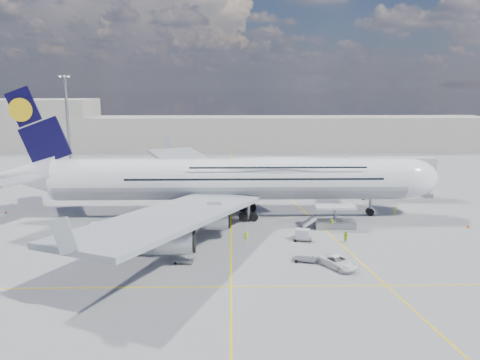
{
  "coord_description": "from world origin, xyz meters",
  "views": [
    {
      "loc": [
        0.1,
        -70.8,
        23.05
      ],
      "look_at": [
        1.57,
        8.0,
        6.98
      ],
      "focal_mm": 35.0,
      "sensor_mm": 36.0,
      "label": 1
    }
  ],
  "objects_px": {
    "jet_bridge": "(379,167)",
    "dolly_nose_near": "(302,235)",
    "crew_tug": "(246,237)",
    "cone_wing_left_inner": "(160,191)",
    "light_mast": "(68,126)",
    "cone_wing_right_outer": "(110,255)",
    "dolly_back": "(126,236)",
    "dolly_nose_far": "(305,259)",
    "cone_nose": "(468,226)",
    "crew_wing": "(157,227)",
    "dolly_row_c": "(153,229)",
    "catering_truck_outer": "(139,170)",
    "baggage_tug": "(144,247)",
    "cone_wing_right_inner": "(141,229)",
    "airliner": "(232,178)",
    "dolly_row_b": "(184,261)",
    "cone_wing_left_outer": "(185,183)",
    "crew_van": "(332,224)",
    "cone_tail": "(6,212)",
    "cargo_loader": "(333,220)",
    "crew_loader": "(346,237)",
    "dolly_row_a": "(100,229)",
    "crew_nose": "(395,211)",
    "catering_truck_inner": "(193,179)"
  },
  "relations": [
    {
      "from": "jet_bridge",
      "to": "dolly_nose_near",
      "type": "bearing_deg",
      "value": -127.71
    },
    {
      "from": "crew_tug",
      "to": "cone_wing_left_inner",
      "type": "bearing_deg",
      "value": 130.32
    },
    {
      "from": "light_mast",
      "to": "cone_wing_right_outer",
      "type": "bearing_deg",
      "value": -66.89
    },
    {
      "from": "dolly_back",
      "to": "dolly_nose_far",
      "type": "bearing_deg",
      "value": -37.19
    },
    {
      "from": "crew_tug",
      "to": "cone_nose",
      "type": "distance_m",
      "value": 37.28
    },
    {
      "from": "light_mast",
      "to": "crew_tug",
      "type": "bearing_deg",
      "value": -49.43
    },
    {
      "from": "jet_bridge",
      "to": "crew_wing",
      "type": "distance_m",
      "value": 46.58
    },
    {
      "from": "dolly_row_c",
      "to": "catering_truck_outer",
      "type": "height_order",
      "value": "catering_truck_outer"
    },
    {
      "from": "dolly_row_c",
      "to": "baggage_tug",
      "type": "xyz_separation_m",
      "value": [
        0.29,
        -10.1,
        0.53
      ]
    },
    {
      "from": "dolly_nose_near",
      "to": "cone_wing_right_outer",
      "type": "xyz_separation_m",
      "value": [
        -27.25,
        -6.2,
        -0.65
      ]
    },
    {
      "from": "crew_wing",
      "to": "cone_wing_right_inner",
      "type": "distance_m",
      "value": 3.23
    },
    {
      "from": "airliner",
      "to": "dolly_row_b",
      "type": "relative_size",
      "value": 28.4
    },
    {
      "from": "baggage_tug",
      "to": "cone_wing_left_outer",
      "type": "distance_m",
      "value": 46.49
    },
    {
      "from": "airliner",
      "to": "cone_wing_right_outer",
      "type": "distance_m",
      "value": 26.9
    },
    {
      "from": "crew_van",
      "to": "cone_wing_right_outer",
      "type": "distance_m",
      "value": 34.93
    },
    {
      "from": "cone_wing_right_inner",
      "to": "cone_wing_right_outer",
      "type": "height_order",
      "value": "cone_wing_right_outer"
    },
    {
      "from": "light_mast",
      "to": "cone_wing_left_inner",
      "type": "height_order",
      "value": "light_mast"
    },
    {
      "from": "dolly_row_b",
      "to": "dolly_nose_far",
      "type": "relative_size",
      "value": 0.84
    },
    {
      "from": "cone_wing_left_outer",
      "to": "airliner",
      "type": "bearing_deg",
      "value": -68.2
    },
    {
      "from": "airliner",
      "to": "cone_tail",
      "type": "distance_m",
      "value": 41.98
    },
    {
      "from": "airliner",
      "to": "dolly_nose_near",
      "type": "height_order",
      "value": "airliner"
    },
    {
      "from": "dolly_row_b",
      "to": "dolly_nose_near",
      "type": "bearing_deg",
      "value": 38.58
    },
    {
      "from": "dolly_row_b",
      "to": "cone_wing_right_inner",
      "type": "distance_m",
      "value": 16.57
    },
    {
      "from": "dolly_row_c",
      "to": "dolly_back",
      "type": "height_order",
      "value": "dolly_back"
    },
    {
      "from": "cargo_loader",
      "to": "cone_tail",
      "type": "distance_m",
      "value": 58.72
    },
    {
      "from": "crew_loader",
      "to": "crew_tug",
      "type": "relative_size",
      "value": 1.09
    },
    {
      "from": "baggage_tug",
      "to": "cone_tail",
      "type": "relative_size",
      "value": 5.89
    },
    {
      "from": "dolly_nose_far",
      "to": "cone_tail",
      "type": "distance_m",
      "value": 56.53
    },
    {
      "from": "cone_tail",
      "to": "catering_truck_outer",
      "type": "bearing_deg",
      "value": 63.35
    },
    {
      "from": "dolly_row_a",
      "to": "crew_tug",
      "type": "relative_size",
      "value": 2.14
    },
    {
      "from": "crew_wing",
      "to": "cone_tail",
      "type": "relative_size",
      "value": 3.35
    },
    {
      "from": "dolly_nose_near",
      "to": "dolly_nose_far",
      "type": "bearing_deg",
      "value": -82.41
    },
    {
      "from": "dolly_back",
      "to": "cone_wing_right_outer",
      "type": "height_order",
      "value": "cone_wing_right_outer"
    },
    {
      "from": "airliner",
      "to": "cone_wing_left_outer",
      "type": "relative_size",
      "value": 131.66
    },
    {
      "from": "light_mast",
      "to": "dolly_nose_far",
      "type": "height_order",
      "value": "light_mast"
    },
    {
      "from": "baggage_tug",
      "to": "dolly_nose_near",
      "type": "bearing_deg",
      "value": 16.34
    },
    {
      "from": "crew_tug",
      "to": "crew_nose",
      "type": "bearing_deg",
      "value": 39.66
    },
    {
      "from": "crew_wing",
      "to": "crew_van",
      "type": "distance_m",
      "value": 28.08
    },
    {
      "from": "cargo_loader",
      "to": "dolly_nose_far",
      "type": "height_order",
      "value": "cargo_loader"
    },
    {
      "from": "crew_loader",
      "to": "cone_wing_left_inner",
      "type": "distance_m",
      "value": 46.78
    },
    {
      "from": "cargo_loader",
      "to": "catering_truck_inner",
      "type": "bearing_deg",
      "value": 129.92
    },
    {
      "from": "crew_loader",
      "to": "crew_van",
      "type": "xyz_separation_m",
      "value": [
        -0.6,
        6.84,
        -0.07
      ]
    },
    {
      "from": "crew_wing",
      "to": "dolly_nose_far",
      "type": "bearing_deg",
      "value": -111.63
    },
    {
      "from": "jet_bridge",
      "to": "cone_wing_right_outer",
      "type": "distance_m",
      "value": 56.09
    },
    {
      "from": "cone_wing_right_inner",
      "to": "cone_wing_right_outer",
      "type": "relative_size",
      "value": 0.92
    },
    {
      "from": "cone_wing_left_inner",
      "to": "crew_nose",
      "type": "bearing_deg",
      "value": -22.67
    },
    {
      "from": "dolly_row_b",
      "to": "dolly_row_c",
      "type": "relative_size",
      "value": 0.86
    },
    {
      "from": "dolly_row_c",
      "to": "cone_wing_left_inner",
      "type": "xyz_separation_m",
      "value": [
        -2.94,
        27.24,
        -0.04
      ]
    },
    {
      "from": "dolly_row_c",
      "to": "crew_nose",
      "type": "distance_m",
      "value": 42.88
    },
    {
      "from": "jet_bridge",
      "to": "cone_nose",
      "type": "xyz_separation_m",
      "value": [
        9.17,
        -18.81,
        -6.55
      ]
    }
  ]
}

